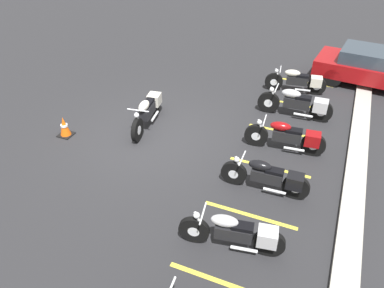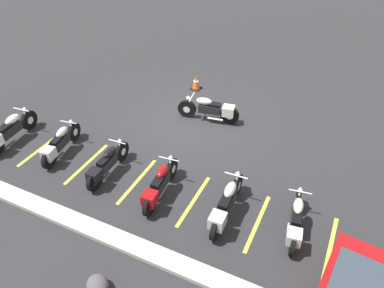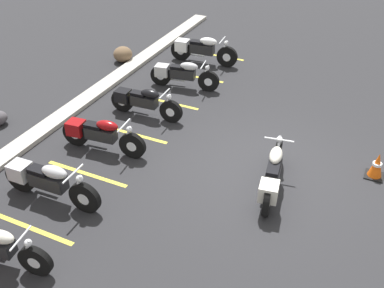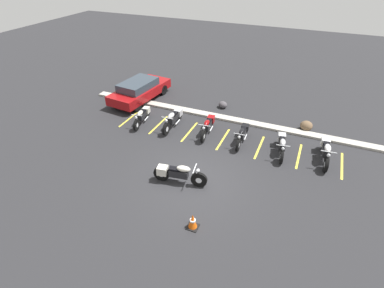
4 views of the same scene
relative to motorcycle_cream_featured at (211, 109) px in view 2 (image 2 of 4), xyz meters
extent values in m
plane|color=#262628|center=(0.61, 0.40, -0.47)|extent=(60.00, 60.00, 0.00)
cylinder|color=black|center=(0.90, 0.14, -0.14)|extent=(0.68, 0.23, 0.67)
cylinder|color=silver|center=(0.90, 0.14, -0.14)|extent=(0.27, 0.17, 0.26)
cylinder|color=black|center=(-0.67, -0.11, -0.14)|extent=(0.68, 0.23, 0.67)
cylinder|color=silver|center=(-0.67, -0.11, -0.14)|extent=(0.27, 0.17, 0.26)
cube|color=black|center=(0.06, 0.01, 0.02)|extent=(0.81, 0.40, 0.31)
ellipsoid|color=beige|center=(0.27, 0.04, 0.29)|extent=(0.61, 0.35, 0.25)
cube|color=black|center=(-0.11, -0.02, 0.22)|extent=(0.48, 0.31, 0.08)
cube|color=beige|center=(-0.62, -0.10, 0.05)|extent=(0.46, 0.43, 0.35)
cylinder|color=silver|center=(0.78, 0.12, 0.13)|extent=(0.27, 0.10, 0.54)
cylinder|color=silver|center=(0.71, 0.11, 0.40)|extent=(0.14, 0.63, 0.04)
sphere|color=silver|center=(0.85, 0.13, 0.31)|extent=(0.14, 0.14, 0.14)
cylinder|color=silver|center=(-0.21, 0.11, -0.29)|extent=(0.57, 0.16, 0.07)
cylinder|color=black|center=(-3.79, 2.97, -0.16)|extent=(0.20, 0.63, 0.62)
cylinder|color=silver|center=(-3.79, 2.97, -0.16)|extent=(0.15, 0.25, 0.24)
cylinder|color=black|center=(-4.01, 4.41, -0.16)|extent=(0.20, 0.63, 0.62)
cylinder|color=silver|center=(-4.01, 4.41, -0.16)|extent=(0.15, 0.25, 0.24)
cube|color=black|center=(-3.91, 3.74, -0.02)|extent=(0.37, 0.75, 0.28)
ellipsoid|color=beige|center=(-3.88, 3.55, 0.23)|extent=(0.32, 0.56, 0.23)
cube|color=black|center=(-3.93, 3.90, 0.17)|extent=(0.29, 0.44, 0.08)
cube|color=beige|center=(-4.00, 4.37, 0.01)|extent=(0.39, 0.42, 0.32)
cylinder|color=silver|center=(-3.81, 3.08, 0.08)|extent=(0.09, 0.25, 0.50)
cylinder|color=silver|center=(-3.82, 3.14, 0.33)|extent=(0.58, 0.12, 0.03)
sphere|color=silver|center=(-3.80, 3.02, 0.25)|extent=(0.13, 0.13, 0.13)
cylinder|color=silver|center=(-3.81, 3.99, -0.30)|extent=(0.14, 0.52, 0.07)
cylinder|color=black|center=(-2.14, 3.17, -0.13)|extent=(0.15, 0.69, 0.69)
cylinder|color=silver|center=(-2.14, 3.17, -0.13)|extent=(0.14, 0.26, 0.26)
cylinder|color=black|center=(-2.19, 4.78, -0.13)|extent=(0.15, 0.69, 0.69)
cylinder|color=silver|center=(-2.19, 4.78, -0.13)|extent=(0.14, 0.26, 0.26)
cube|color=black|center=(-2.17, 4.03, 0.03)|extent=(0.32, 0.80, 0.31)
ellipsoid|color=#B7B7BC|center=(-2.16, 3.82, 0.31)|extent=(0.29, 0.59, 0.25)
cube|color=black|center=(-2.18, 4.20, 0.24)|extent=(0.26, 0.47, 0.08)
cube|color=#B7B7BC|center=(-2.19, 4.73, 0.06)|extent=(0.39, 0.43, 0.35)
cylinder|color=silver|center=(-2.15, 3.29, 0.14)|extent=(0.07, 0.27, 0.55)
cylinder|color=silver|center=(-2.15, 3.36, 0.41)|extent=(0.65, 0.06, 0.04)
sphere|color=silver|center=(-2.14, 3.22, 0.33)|extent=(0.15, 0.15, 0.15)
cylinder|color=silver|center=(-2.03, 4.29, -0.28)|extent=(0.09, 0.57, 0.07)
cylinder|color=black|center=(-0.16, 3.30, -0.15)|extent=(0.18, 0.66, 0.65)
cylinder|color=silver|center=(-0.16, 3.30, -0.15)|extent=(0.15, 0.26, 0.25)
cylinder|color=black|center=(-0.30, 4.81, -0.15)|extent=(0.18, 0.66, 0.65)
cylinder|color=silver|center=(-0.30, 4.81, -0.15)|extent=(0.15, 0.26, 0.25)
cube|color=black|center=(-0.23, 4.10, 0.00)|extent=(0.34, 0.77, 0.30)
ellipsoid|color=maroon|center=(-0.21, 3.91, 0.27)|extent=(0.31, 0.57, 0.24)
cube|color=black|center=(-0.25, 4.27, 0.20)|extent=(0.28, 0.45, 0.08)
cube|color=maroon|center=(-0.29, 4.77, 0.03)|extent=(0.39, 0.42, 0.33)
cylinder|color=silver|center=(-0.17, 3.41, 0.11)|extent=(0.08, 0.26, 0.52)
cylinder|color=silver|center=(-0.17, 3.47, 0.36)|extent=(0.61, 0.09, 0.04)
sphere|color=silver|center=(-0.16, 3.35, 0.29)|extent=(0.14, 0.14, 0.14)
cylinder|color=silver|center=(-0.12, 4.36, -0.29)|extent=(0.12, 0.55, 0.07)
cylinder|color=black|center=(1.65, 3.23, -0.16)|extent=(0.14, 0.63, 0.63)
cylinder|color=silver|center=(1.65, 3.23, -0.16)|extent=(0.13, 0.24, 0.24)
cylinder|color=black|center=(1.59, 4.70, -0.16)|extent=(0.14, 0.63, 0.63)
cylinder|color=silver|center=(1.59, 4.70, -0.16)|extent=(0.13, 0.24, 0.24)
cube|color=black|center=(1.62, 4.01, -0.02)|extent=(0.29, 0.73, 0.28)
ellipsoid|color=black|center=(1.62, 3.82, 0.24)|extent=(0.27, 0.54, 0.23)
cube|color=black|center=(1.61, 4.17, 0.17)|extent=(0.24, 0.43, 0.08)
cube|color=black|center=(1.59, 4.65, 0.01)|extent=(0.36, 0.39, 0.32)
cylinder|color=silver|center=(1.64, 3.34, 0.09)|extent=(0.07, 0.25, 0.50)
cylinder|color=silver|center=(1.64, 3.40, 0.33)|extent=(0.59, 0.06, 0.03)
sphere|color=silver|center=(1.64, 3.27, 0.26)|extent=(0.13, 0.13, 0.13)
cylinder|color=silver|center=(1.74, 4.25, -0.30)|extent=(0.09, 0.52, 0.07)
cylinder|color=black|center=(3.69, 3.04, -0.16)|extent=(0.22, 0.64, 0.63)
cylinder|color=silver|center=(3.69, 3.04, -0.16)|extent=(0.16, 0.26, 0.24)
cylinder|color=black|center=(3.44, 4.51, -0.16)|extent=(0.22, 0.64, 0.63)
cylinder|color=silver|center=(3.44, 4.51, -0.16)|extent=(0.16, 0.26, 0.24)
cube|color=black|center=(3.55, 3.82, -0.01)|extent=(0.39, 0.76, 0.29)
ellipsoid|color=#B7B7BC|center=(3.59, 3.63, 0.25)|extent=(0.33, 0.57, 0.23)
cube|color=black|center=(3.53, 3.98, 0.18)|extent=(0.30, 0.45, 0.08)
cube|color=#B7B7BC|center=(3.45, 4.46, 0.02)|extent=(0.40, 0.43, 0.33)
cylinder|color=silver|center=(3.67, 3.16, 0.09)|extent=(0.10, 0.26, 0.51)
cylinder|color=silver|center=(3.66, 3.21, 0.34)|extent=(0.59, 0.13, 0.03)
sphere|color=silver|center=(3.68, 3.09, 0.26)|extent=(0.13, 0.13, 0.13)
cylinder|color=silver|center=(3.65, 4.08, -0.30)|extent=(0.15, 0.53, 0.07)
cylinder|color=black|center=(5.53, 3.19, -0.13)|extent=(0.19, 0.69, 0.69)
cylinder|color=silver|center=(5.53, 3.19, -0.13)|extent=(0.15, 0.27, 0.26)
cube|color=black|center=(5.46, 4.05, 0.03)|extent=(0.36, 0.81, 0.31)
ellipsoid|color=white|center=(5.48, 3.84, 0.31)|extent=(0.32, 0.60, 0.25)
cube|color=black|center=(5.44, 4.22, 0.23)|extent=(0.29, 0.48, 0.08)
cylinder|color=silver|center=(5.52, 3.32, 0.14)|extent=(0.09, 0.28, 0.55)
cylinder|color=silver|center=(5.52, 3.38, 0.41)|extent=(0.65, 0.10, 0.04)
sphere|color=silver|center=(5.53, 3.24, 0.33)|extent=(0.15, 0.15, 0.15)
cylinder|color=silver|center=(5.58, 4.32, -0.28)|extent=(0.12, 0.58, 0.07)
cylinder|color=black|center=(-4.94, 4.86, -0.15)|extent=(0.29, 0.66, 0.64)
cube|color=#A8A399|center=(0.61, 5.96, -0.41)|extent=(18.00, 0.50, 0.12)
ellipsoid|color=#474348|center=(-0.44, 7.28, -0.28)|extent=(0.75, 0.73, 0.39)
cube|color=black|center=(1.50, -1.92, -0.46)|extent=(0.40, 0.40, 0.03)
cone|color=#EA590F|center=(1.50, -1.92, -0.17)|extent=(0.32, 0.32, 0.60)
cylinder|color=white|center=(1.50, -1.92, -0.14)|extent=(0.20, 0.20, 0.06)
cube|color=gold|center=(-4.86, 3.90, -0.47)|extent=(0.10, 2.10, 0.00)
cube|color=gold|center=(-3.01, 3.90, -0.47)|extent=(0.10, 2.10, 0.00)
cube|color=gold|center=(-1.16, 3.90, -0.47)|extent=(0.10, 2.10, 0.00)
cube|color=gold|center=(0.69, 3.90, -0.47)|extent=(0.10, 2.10, 0.00)
cube|color=gold|center=(2.54, 3.90, -0.47)|extent=(0.10, 2.10, 0.00)
cube|color=gold|center=(4.40, 3.90, -0.47)|extent=(0.10, 2.10, 0.00)
cube|color=gold|center=(6.25, 3.90, -0.47)|extent=(0.10, 2.10, 0.00)
camera|label=1|loc=(8.48, 5.03, 5.51)|focal=35.00mm
camera|label=2|loc=(-4.28, 10.53, 7.11)|focal=35.00mm
camera|label=3|loc=(-7.33, -1.61, 5.71)|focal=42.00mm
camera|label=4|loc=(4.25, -8.43, 7.68)|focal=28.00mm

